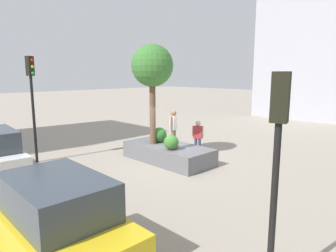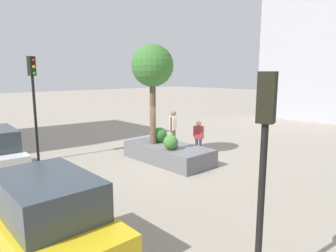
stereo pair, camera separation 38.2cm
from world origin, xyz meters
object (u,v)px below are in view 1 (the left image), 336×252
taxi_cab (55,222)px  traffic_light_corner (32,91)px  planter_ledge (168,153)px  skateboard (173,147)px  plaza_tree (152,67)px  traffic_light_median (277,146)px  skateboarder (174,126)px  pedestrian_crossing (198,135)px

taxi_cab → traffic_light_corner: (8.06, -2.72, 2.22)m
planter_ledge → skateboard: size_ratio=5.19×
plaza_tree → traffic_light_median: plaza_tree is taller
planter_ledge → traffic_light_corner: traffic_light_corner is taller
skateboarder → traffic_light_corner: traffic_light_corner is taller
traffic_light_corner → planter_ledge: bearing=-132.9°
skateboarder → pedestrian_crossing: 2.44m
traffic_light_corner → skateboarder: bearing=-138.7°
planter_ledge → traffic_light_corner: bearing=47.1°
skateboard → traffic_light_median: 8.35m
taxi_cab → traffic_light_median: size_ratio=1.07×
taxi_cab → pedestrian_crossing: size_ratio=2.56×
skateboarder → taxi_cab: skateboarder is taller
pedestrian_crossing → skateboarder: bearing=102.5°
traffic_light_corner → traffic_light_median: bearing=178.7°
planter_ledge → skateboarder: (-0.62, 0.27, 1.39)m
taxi_cab → skateboard: bearing=-64.0°
traffic_light_corner → taxi_cab: bearing=161.4°
skateboard → traffic_light_median: (-6.81, 4.40, 1.97)m
skateboard → traffic_light_corner: bearing=41.3°
planter_ledge → traffic_light_median: (-7.43, 4.67, 2.41)m
planter_ledge → skateboarder: size_ratio=2.62×
plaza_tree → pedestrian_crossing: size_ratio=2.70×
skateboard → skateboarder: bearing=180.0°
pedestrian_crossing → skateboard: bearing=102.5°
planter_ledge → skateboard: bearing=156.3°
pedestrian_crossing → traffic_light_median: bearing=137.7°
skateboard → pedestrian_crossing: pedestrian_crossing is taller
skateboarder → traffic_light_corner: bearing=41.3°
plaza_tree → skateboard: (-1.35, -0.01, -3.49)m
planter_ledge → taxi_cab: bearing=119.1°
skateboarder → traffic_light_corner: 6.45m
skateboarder → skateboard: bearing=0.0°
plaza_tree → traffic_light_corner: bearing=50.8°
plaza_tree → traffic_light_corner: size_ratio=0.96×
skateboard → taxi_cab: taxi_cab is taller
planter_ledge → pedestrian_crossing: pedestrian_crossing is taller
plaza_tree → skateboarder: size_ratio=2.80×
planter_ledge → traffic_light_median: size_ratio=1.06×
taxi_cab → traffic_light_corner: size_ratio=0.91×
skateboarder → traffic_light_median: 8.18m
traffic_light_median → traffic_light_corner: bearing=-1.3°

